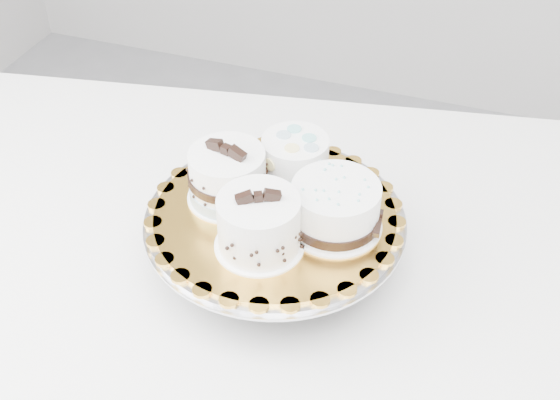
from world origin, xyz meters
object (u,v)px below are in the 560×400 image
(table, at_px, (258,285))
(cake_dots, at_px, (295,159))
(cake_stand, at_px, (275,231))
(cake_banded, at_px, (228,178))
(cake_board, at_px, (275,213))
(cake_swirl, at_px, (259,225))
(cake_ribbon, at_px, (336,208))

(table, height_order, cake_dots, cake_dots)
(cake_stand, relative_size, cake_banded, 2.83)
(cake_stand, xyz_separation_m, cake_board, (0.00, 0.00, 0.03))
(cake_stand, xyz_separation_m, cake_dots, (0.00, 0.08, 0.07))
(table, height_order, cake_stand, cake_stand)
(cake_stand, relative_size, cake_dots, 2.90)
(cake_banded, bearing_deg, cake_stand, 7.79)
(cake_board, height_order, cake_dots, cake_dots)
(cake_banded, relative_size, cake_dots, 1.02)
(cake_swirl, height_order, cake_dots, cake_swirl)
(cake_swirl, bearing_deg, cake_ribbon, 12.69)
(cake_board, xyz_separation_m, cake_ribbon, (0.08, 0.00, 0.03))
(cake_board, height_order, cake_swirl, cake_swirl)
(cake_banded, relative_size, cake_ribbon, 0.94)
(table, relative_size, cake_stand, 3.95)
(cake_board, relative_size, cake_swirl, 2.33)
(cake_stand, distance_m, cake_board, 0.03)
(cake_stand, height_order, cake_board, cake_board)
(table, relative_size, cake_banded, 11.19)
(cake_banded, xyz_separation_m, cake_ribbon, (0.16, -0.01, -0.00))
(cake_board, bearing_deg, cake_ribbon, 0.60)
(cake_stand, bearing_deg, cake_swirl, -87.63)
(cake_banded, bearing_deg, cake_dots, 57.59)
(cake_stand, height_order, cake_swirl, cake_swirl)
(cake_board, bearing_deg, cake_stand, 0.00)
(table, relative_size, cake_ribbon, 10.55)
(table, xyz_separation_m, cake_banded, (-0.04, -0.01, 0.21))
(cake_swirl, bearing_deg, cake_dots, 62.52)
(cake_board, distance_m, cake_banded, 0.08)
(table, xyz_separation_m, cake_stand, (0.03, -0.01, 0.14))
(cake_swirl, distance_m, cake_ribbon, 0.11)
(cake_board, distance_m, cake_ribbon, 0.09)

